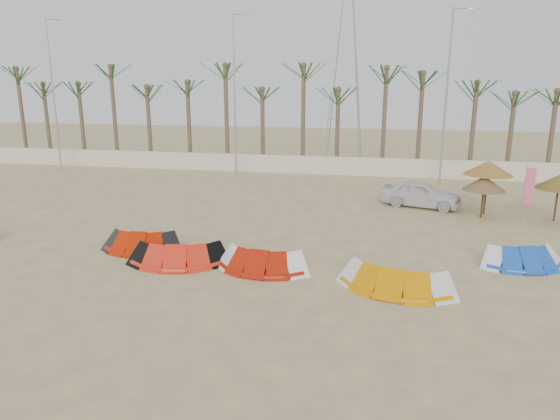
% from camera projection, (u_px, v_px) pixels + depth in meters
% --- Properties ---
extents(ground, '(120.00, 120.00, 0.00)m').
position_uv_depth(ground, '(243.00, 297.00, 15.65)').
color(ground, tan).
rests_on(ground, ground).
extents(boundary_wall, '(60.00, 0.30, 1.30)m').
position_uv_depth(boundary_wall, '(323.00, 165.00, 36.38)').
color(boundary_wall, beige).
rests_on(boundary_wall, ground).
extents(palm_line, '(52.00, 4.00, 7.70)m').
position_uv_depth(palm_line, '(336.00, 83.00, 36.24)').
color(palm_line, brown).
rests_on(palm_line, ground).
extents(lamp_a, '(1.25, 0.14, 11.00)m').
position_uv_depth(lamp_a, '(54.00, 93.00, 37.00)').
color(lamp_a, '#A5A8AD').
rests_on(lamp_a, ground).
extents(lamp_b, '(1.25, 0.14, 11.00)m').
position_uv_depth(lamp_b, '(235.00, 94.00, 34.34)').
color(lamp_b, '#A5A8AD').
rests_on(lamp_b, ground).
extents(lamp_c, '(1.25, 0.14, 11.00)m').
position_uv_depth(lamp_c, '(447.00, 95.00, 31.68)').
color(lamp_c, '#A5A8AD').
rests_on(lamp_c, ground).
extents(pylon, '(3.00, 3.00, 14.00)m').
position_uv_depth(pylon, '(343.00, 162.00, 42.05)').
color(pylon, '#A5A8AD').
rests_on(pylon, ground).
extents(kite_red_left, '(3.23, 1.71, 0.90)m').
position_uv_depth(kite_red_left, '(144.00, 239.00, 20.03)').
color(kite_red_left, '#B61A00').
rests_on(kite_red_left, ground).
extents(kite_red_mid, '(3.81, 2.16, 0.90)m').
position_uv_depth(kite_red_mid, '(181.00, 251.00, 18.61)').
color(kite_red_mid, red).
rests_on(kite_red_mid, ground).
extents(kite_red_right, '(3.43, 1.83, 0.90)m').
position_uv_depth(kite_red_right, '(263.00, 257.00, 17.95)').
color(kite_red_right, '#A41706').
rests_on(kite_red_right, ground).
extents(kite_orange, '(3.97, 2.36, 0.90)m').
position_uv_depth(kite_orange, '(395.00, 275.00, 16.30)').
color(kite_orange, '#D37E00').
rests_on(kite_orange, ground).
extents(kite_blue, '(3.26, 2.15, 0.90)m').
position_uv_depth(kite_blue, '(522.00, 254.00, 18.27)').
color(kite_blue, blue).
rests_on(kite_blue, ground).
extents(parasol_left, '(2.38, 2.38, 2.74)m').
position_uv_depth(parasol_left, '(488.00, 168.00, 24.81)').
color(parasol_left, '#4C331E').
rests_on(parasol_left, ground).
extents(parasol_mid, '(2.05, 2.05, 2.10)m').
position_uv_depth(parasol_mid, '(484.00, 183.00, 24.31)').
color(parasol_mid, '#4C331E').
rests_on(parasol_mid, ground).
extents(parasol_right, '(2.18, 2.18, 2.29)m').
position_uv_depth(parasol_right, '(559.00, 182.00, 23.69)').
color(parasol_right, '#4C331E').
rests_on(parasol_right, ground).
extents(flag_pink, '(0.45, 0.06, 2.75)m').
position_uv_depth(flag_pink, '(528.00, 188.00, 23.75)').
color(flag_pink, '#A5A8AD').
rests_on(flag_pink, ground).
extents(car, '(4.48, 2.81, 1.42)m').
position_uv_depth(car, '(421.00, 194.00, 26.77)').
color(car, silver).
rests_on(car, ground).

